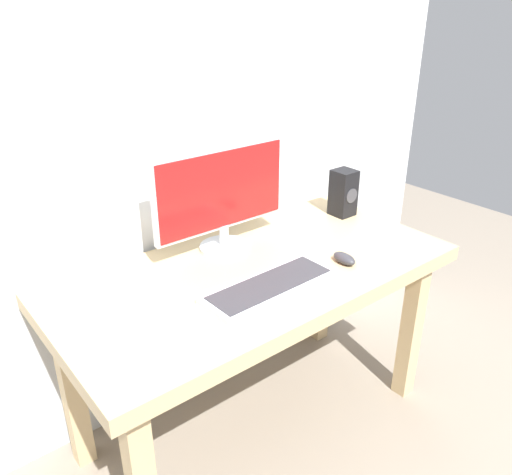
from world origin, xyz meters
The scene contains 7 objects.
ground_plane centered at (0.00, 0.00, 0.00)m, with size 6.00×6.00×0.00m, color gray.
wall_back centered at (0.00, 0.40, 1.50)m, with size 2.81×0.04×3.00m, color silver.
desk centered at (0.00, 0.00, 0.64)m, with size 1.45×0.72×0.73m.
monitor centered at (0.00, 0.20, 0.95)m, with size 0.56×0.19×0.40m.
keyboard_primary centered at (-0.06, -0.14, 0.74)m, with size 0.48×0.18×0.02m.
mouse centered at (0.27, -0.17, 0.75)m, with size 0.05×0.10×0.04m, color #333338.
speaker_right centered at (0.61, 0.15, 0.83)m, with size 0.09×0.10×0.20m.
Camera 1 is at (-1.02, -1.27, 1.62)m, focal length 36.20 mm.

